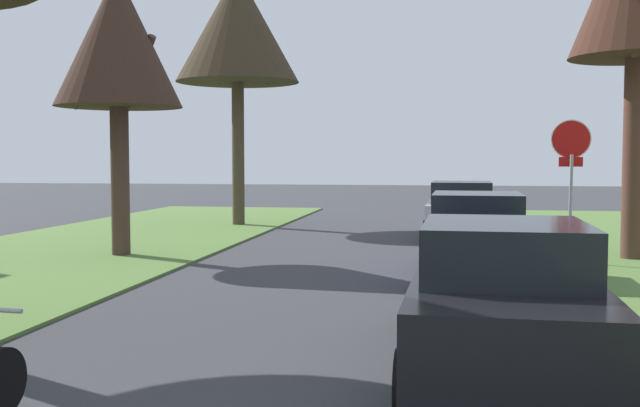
{
  "coord_description": "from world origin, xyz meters",
  "views": [
    {
      "loc": [
        1.6,
        -2.06,
        2.21
      ],
      "look_at": [
        -0.29,
        9.36,
        1.51
      ],
      "focal_mm": 41.71,
      "sensor_mm": 36.0,
      "label": 1
    }
  ],
  "objects_px": {
    "street_tree_left_far": "(237,28)",
    "parked_sedan_black": "(503,303)",
    "stop_sign_far": "(571,159)",
    "parked_sedan_navy": "(476,238)",
    "street_tree_left_mid_b": "(118,42)",
    "parked_sedan_silver": "(461,212)"
  },
  "relations": [
    {
      "from": "stop_sign_far",
      "to": "street_tree_left_far",
      "type": "height_order",
      "value": "street_tree_left_far"
    },
    {
      "from": "parked_sedan_black",
      "to": "parked_sedan_silver",
      "type": "height_order",
      "value": "same"
    },
    {
      "from": "street_tree_left_mid_b",
      "to": "parked_sedan_navy",
      "type": "distance_m",
      "value": 8.91
    },
    {
      "from": "street_tree_left_far",
      "to": "parked_sedan_silver",
      "type": "distance_m",
      "value": 9.5
    },
    {
      "from": "stop_sign_far",
      "to": "parked_sedan_navy",
      "type": "distance_m",
      "value": 3.09
    },
    {
      "from": "stop_sign_far",
      "to": "parked_sedan_silver",
      "type": "relative_size",
      "value": 0.67
    },
    {
      "from": "stop_sign_far",
      "to": "street_tree_left_far",
      "type": "bearing_deg",
      "value": 140.77
    },
    {
      "from": "street_tree_left_far",
      "to": "parked_sedan_black",
      "type": "height_order",
      "value": "street_tree_left_far"
    },
    {
      "from": "street_tree_left_far",
      "to": "parked_sedan_black",
      "type": "xyz_separation_m",
      "value": [
        7.27,
        -15.82,
        -5.72
      ]
    },
    {
      "from": "parked_sedan_silver",
      "to": "parked_sedan_black",
      "type": "bearing_deg",
      "value": -89.53
    },
    {
      "from": "stop_sign_far",
      "to": "street_tree_left_far",
      "type": "distance_m",
      "value": 12.68
    },
    {
      "from": "parked_sedan_silver",
      "to": "parked_sedan_navy",
      "type": "bearing_deg",
      "value": -89.04
    },
    {
      "from": "street_tree_left_far",
      "to": "parked_sedan_black",
      "type": "distance_m",
      "value": 18.32
    },
    {
      "from": "street_tree_left_mid_b",
      "to": "parked_sedan_navy",
      "type": "height_order",
      "value": "street_tree_left_mid_b"
    },
    {
      "from": "street_tree_left_mid_b",
      "to": "street_tree_left_far",
      "type": "relative_size",
      "value": 0.77
    },
    {
      "from": "stop_sign_far",
      "to": "street_tree_left_mid_b",
      "type": "height_order",
      "value": "street_tree_left_mid_b"
    },
    {
      "from": "street_tree_left_mid_b",
      "to": "street_tree_left_far",
      "type": "distance_m",
      "value": 8.11
    },
    {
      "from": "parked_sedan_black",
      "to": "parked_sedan_navy",
      "type": "relative_size",
      "value": 1.0
    },
    {
      "from": "street_tree_left_mid_b",
      "to": "stop_sign_far",
      "type": "bearing_deg",
      "value": 2.13
    },
    {
      "from": "stop_sign_far",
      "to": "parked_sedan_black",
      "type": "bearing_deg",
      "value": -103.54
    },
    {
      "from": "parked_sedan_black",
      "to": "parked_sedan_navy",
      "type": "bearing_deg",
      "value": 89.94
    },
    {
      "from": "street_tree_left_far",
      "to": "parked_sedan_navy",
      "type": "distance_m",
      "value": 13.2
    }
  ]
}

